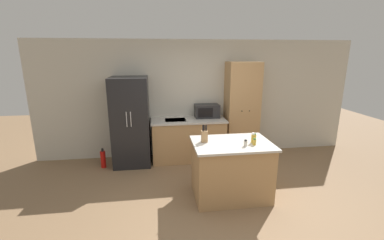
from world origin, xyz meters
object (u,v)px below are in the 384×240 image
at_px(microwave, 207,111).
at_px(spice_bottle_short_red, 254,142).
at_px(refrigerator, 131,122).
at_px(knife_block, 204,136).
at_px(spice_bottle_tall_dark, 254,137).
at_px(spice_bottle_amber_oil, 253,138).
at_px(spice_bottle_green_herb, 246,143).
at_px(fire_extinguisher, 103,159).
at_px(pantry_cabinet, 242,110).

distance_m(microwave, spice_bottle_short_red, 1.96).
distance_m(refrigerator, microwave, 1.66).
distance_m(knife_block, spice_bottle_tall_dark, 0.82).
relative_size(microwave, spice_bottle_tall_dark, 4.50).
relative_size(knife_block, spice_bottle_amber_oil, 1.72).
relative_size(spice_bottle_tall_dark, spice_bottle_green_herb, 1.17).
height_order(microwave, spice_bottle_short_red, microwave).
xyz_separation_m(spice_bottle_amber_oil, spice_bottle_green_herb, (-0.16, -0.12, -0.03)).
xyz_separation_m(refrigerator, spice_bottle_short_red, (2.01, -1.74, 0.06)).
relative_size(microwave, spice_bottle_amber_oil, 3.22).
xyz_separation_m(spice_bottle_short_red, fire_extinguisher, (-2.61, 1.58, -0.80)).
height_order(spice_bottle_tall_dark, fire_extinguisher, spice_bottle_tall_dark).
bearing_deg(spice_bottle_short_red, fire_extinguisher, 148.75).
bearing_deg(spice_bottle_short_red, microwave, 100.78).
xyz_separation_m(microwave, spice_bottle_amber_oil, (0.38, -1.83, -0.05)).
relative_size(refrigerator, spice_bottle_green_herb, 18.14).
height_order(refrigerator, spice_bottle_short_red, refrigerator).
bearing_deg(spice_bottle_green_herb, refrigerator, 136.49).
bearing_deg(spice_bottle_green_herb, spice_bottle_short_red, 11.16).
bearing_deg(knife_block, refrigerator, 130.59).
height_order(refrigerator, pantry_cabinet, pantry_cabinet).
distance_m(microwave, spice_bottle_green_herb, 1.96).
xyz_separation_m(spice_bottle_short_red, spice_bottle_green_herb, (-0.15, -0.03, -0.00)).
bearing_deg(spice_bottle_short_red, spice_bottle_green_herb, -168.84).
bearing_deg(spice_bottle_short_red, spice_bottle_amber_oil, 83.14).
xyz_separation_m(spice_bottle_tall_dark, fire_extinguisher, (-2.68, 1.38, -0.81)).
bearing_deg(spice_bottle_short_red, knife_block, 161.54).
bearing_deg(microwave, spice_bottle_amber_oil, -78.34).
bearing_deg(pantry_cabinet, knife_block, -125.58).
bearing_deg(pantry_cabinet, fire_extinguisher, -174.85).
relative_size(microwave, spice_bottle_green_herb, 5.25).
xyz_separation_m(refrigerator, spice_bottle_tall_dark, (2.09, -1.53, 0.07)).
bearing_deg(spice_bottle_green_herb, microwave, 96.23).
distance_m(pantry_cabinet, knife_block, 1.98).
distance_m(pantry_cabinet, spice_bottle_green_herb, 1.97).
distance_m(spice_bottle_tall_dark, fire_extinguisher, 3.12).
xyz_separation_m(pantry_cabinet, spice_bottle_green_herb, (-0.57, -1.88, -0.08)).
relative_size(spice_bottle_amber_oil, spice_bottle_green_herb, 1.63).
relative_size(knife_block, spice_bottle_short_red, 2.62).
bearing_deg(knife_block, spice_bottle_tall_dark, -3.04).
xyz_separation_m(knife_block, spice_bottle_tall_dark, (0.81, -0.04, -0.05)).
xyz_separation_m(spice_bottle_tall_dark, spice_bottle_short_red, (-0.08, -0.20, -0.00)).
relative_size(pantry_cabinet, knife_block, 7.47).
relative_size(refrigerator, spice_bottle_tall_dark, 15.53).
height_order(spice_bottle_tall_dark, spice_bottle_green_herb, spice_bottle_tall_dark).
xyz_separation_m(refrigerator, spice_bottle_green_herb, (1.86, -1.77, 0.06)).
bearing_deg(refrigerator, spice_bottle_amber_oil, -39.05).
relative_size(pantry_cabinet, fire_extinguisher, 5.14).
distance_m(refrigerator, spice_bottle_amber_oil, 2.61).
bearing_deg(microwave, spice_bottle_tall_dark, -75.53).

